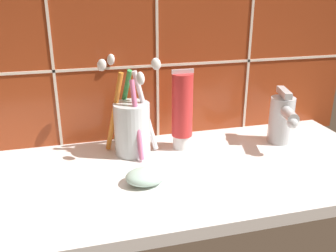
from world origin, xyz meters
The scene contains 6 objects.
sink_counter centered at (0.00, 0.00, 1.00)cm, with size 77.94×32.82×2.00cm, color white.
tile_wall_backsplash centered at (0.01, 16.66, 22.03)cm, with size 87.94×1.72×44.05cm.
toothbrush_cup centered at (-4.65, 8.79, 7.59)cm, with size 11.61×13.72×17.87cm.
toothpaste_tube centered at (4.94, 8.66, 9.64)cm, with size 4.11×3.92×15.38cm.
sink_faucet centered at (24.54, 5.91, 7.18)cm, with size 5.22×10.84×10.77cm.
soap_bar centered at (-4.60, -3.16, 3.20)cm, with size 6.46×5.23×2.39cm, color silver.
Camera 1 is at (-14.57, -54.64, 31.83)cm, focal length 40.00 mm.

